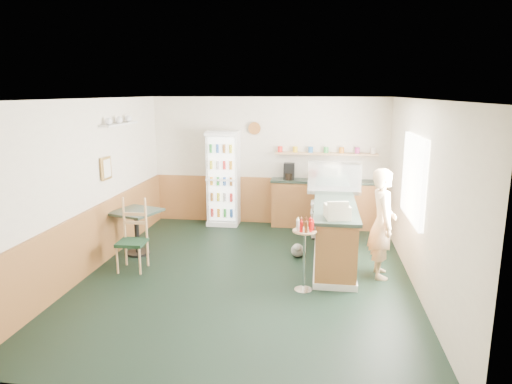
% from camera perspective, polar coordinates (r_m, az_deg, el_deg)
% --- Properties ---
extents(ground, '(6.00, 6.00, 0.00)m').
position_cam_1_polar(ground, '(7.24, -1.17, -10.33)').
color(ground, black).
rests_on(ground, ground).
extents(room_envelope, '(5.04, 6.02, 2.72)m').
position_cam_1_polar(room_envelope, '(7.55, -2.04, 2.68)').
color(room_envelope, beige).
rests_on(room_envelope, ground).
extents(service_counter, '(0.68, 3.01, 1.01)m').
position_cam_1_polar(service_counter, '(8.02, 9.67, -4.73)').
color(service_counter, '#A16334').
rests_on(service_counter, ground).
extents(back_counter, '(2.24, 0.42, 1.69)m').
position_cam_1_polar(back_counter, '(9.66, 8.47, -1.21)').
color(back_counter, '#A16334').
rests_on(back_counter, ground).
extents(drinks_fridge, '(0.66, 0.54, 2.00)m').
position_cam_1_polar(drinks_fridge, '(9.72, -4.09, 1.71)').
color(drinks_fridge, white).
rests_on(drinks_fridge, ground).
extents(display_case, '(0.95, 0.50, 0.54)m').
position_cam_1_polar(display_case, '(8.39, 9.77, 1.79)').
color(display_case, silver).
rests_on(display_case, service_counter).
extents(cash_register, '(0.40, 0.41, 0.19)m').
position_cam_1_polar(cash_register, '(6.69, 10.12, -2.43)').
color(cash_register, beige).
rests_on(cash_register, service_counter).
extents(shopkeeper, '(0.43, 0.58, 1.69)m').
position_cam_1_polar(shopkeeper, '(7.20, 15.53, -3.79)').
color(shopkeeper, tan).
rests_on(shopkeeper, ground).
extents(condiment_stand, '(0.34, 0.34, 1.06)m').
position_cam_1_polar(condiment_stand, '(6.49, 6.07, -6.35)').
color(condiment_stand, silver).
rests_on(condiment_stand, ground).
extents(newspaper_rack, '(0.09, 0.40, 0.65)m').
position_cam_1_polar(newspaper_rack, '(8.28, 7.17, -3.41)').
color(newspaper_rack, black).
rests_on(newspaper_rack, ground).
extents(cafe_table, '(0.91, 0.91, 0.79)m').
position_cam_1_polar(cafe_table, '(8.21, -14.71, -3.84)').
color(cafe_table, black).
rests_on(cafe_table, ground).
extents(cafe_chair, '(0.44, 0.44, 1.15)m').
position_cam_1_polar(cafe_chair, '(7.59, -15.05, -4.89)').
color(cafe_chair, black).
rests_on(cafe_chair, ground).
extents(dog_doorstop, '(0.23, 0.29, 0.27)m').
position_cam_1_polar(dog_doorstop, '(7.96, 5.20, -7.23)').
color(dog_doorstop, gray).
rests_on(dog_doorstop, ground).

